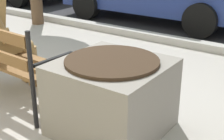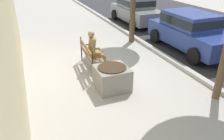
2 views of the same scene
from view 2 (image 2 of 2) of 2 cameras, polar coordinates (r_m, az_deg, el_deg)
The scene contains 8 objects.
ground_plane at distance 7.99m, azimuth -4.37°, elevation 0.31°, with size 80.00×80.00×0.00m, color #ADA8A0.
curb_stone at distance 9.17m, azimuth 13.17°, elevation 3.54°, with size 60.00×0.20×0.12m, color #B2AFA8.
building_wall_behind at distance 5.63m, azimuth -26.23°, elevation 7.62°, with size 12.00×0.50×3.85m, color #C6B78C.
park_bench at distance 7.74m, azimuth -5.37°, elevation 3.79°, with size 1.83×0.63×0.95m.
bronze_statue_seated at distance 7.77m, azimuth -4.01°, elevation 4.92°, with size 0.77×0.80×1.37m.
concrete_planter at distance 6.62m, azimuth 0.00°, elevation -1.97°, with size 0.93×0.93×0.70m.
parked_car_grey at distance 14.14m, azimuth 6.05°, elevation 15.13°, with size 4.10×1.93×1.56m.
parked_car_blue at distance 10.10m, azimuth 19.30°, elevation 9.52°, with size 4.10×1.93×1.56m.
Camera 2 is at (6.90, -2.10, 3.43)m, focal length 35.93 mm.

